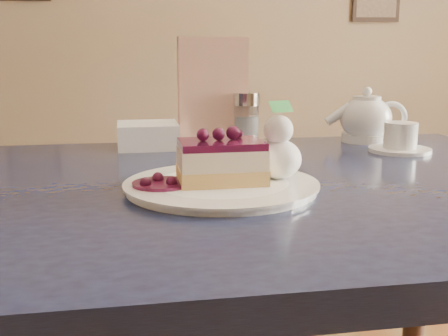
{
  "coord_description": "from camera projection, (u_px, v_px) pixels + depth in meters",
  "views": [
    {
      "loc": [
        0.01,
        -0.48,
        1.05
      ],
      "look_at": [
        0.06,
        0.31,
        0.89
      ],
      "focal_mm": 45.0,
      "sensor_mm": 36.0,
      "label": 1
    }
  ],
  "objects": [
    {
      "name": "tea_set",
      "position": [
        372.0,
        123.0,
        1.32
      ],
      "size": [
        0.22,
        0.27,
        0.12
      ],
      "color": "white",
      "rests_on": "main_table"
    },
    {
      "name": "sugar_shaker",
      "position": [
        245.0,
        119.0,
        1.28
      ],
      "size": [
        0.07,
        0.07,
        0.12
      ],
      "color": "white",
      "rests_on": "main_table"
    },
    {
      "name": "dessert_plate",
      "position": [
        221.0,
        186.0,
        0.89
      ],
      "size": [
        0.3,
        0.3,
        0.01
      ],
      "primitive_type": "cylinder",
      "color": "white",
      "rests_on": "main_table"
    },
    {
      "name": "whipped_cream",
      "position": [
        278.0,
        159.0,
        0.9
      ],
      "size": [
        0.08,
        0.08,
        0.07
      ],
      "color": "white",
      "rests_on": "dessert_plate"
    },
    {
      "name": "cheesecake_slice",
      "position": [
        221.0,
        162.0,
        0.88
      ],
      "size": [
        0.14,
        0.11,
        0.07
      ],
      "rotation": [
        0.0,
        0.0,
        0.11
      ],
      "color": "#E9A665",
      "rests_on": "dessert_plate"
    },
    {
      "name": "napkin_stack",
      "position": [
        148.0,
        135.0,
        1.27
      ],
      "size": [
        0.15,
        0.15,
        0.06
      ],
      "primitive_type": "cube",
      "rotation": [
        0.0,
        0.0,
        0.11
      ],
      "color": "white",
      "rests_on": "main_table"
    },
    {
      "name": "main_table",
      "position": [
        216.0,
        232.0,
        0.96
      ],
      "size": [
        1.43,
        1.04,
        0.84
      ],
      "rotation": [
        0.0,
        0.0,
        0.11
      ],
      "color": "#1A2241",
      "rests_on": "ground"
    },
    {
      "name": "berry_sauce",
      "position": [
        161.0,
        184.0,
        0.86
      ],
      "size": [
        0.09,
        0.09,
        0.01
      ],
      "primitive_type": "cylinder",
      "color": "#420B29",
      "rests_on": "dessert_plate"
    },
    {
      "name": "menu_card",
      "position": [
        213.0,
        93.0,
        1.26
      ],
      "size": [
        0.16,
        0.05,
        0.25
      ],
      "primitive_type": "cube",
      "rotation": [
        0.0,
        0.0,
        0.11
      ],
      "color": "beige",
      "rests_on": "main_table"
    }
  ]
}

